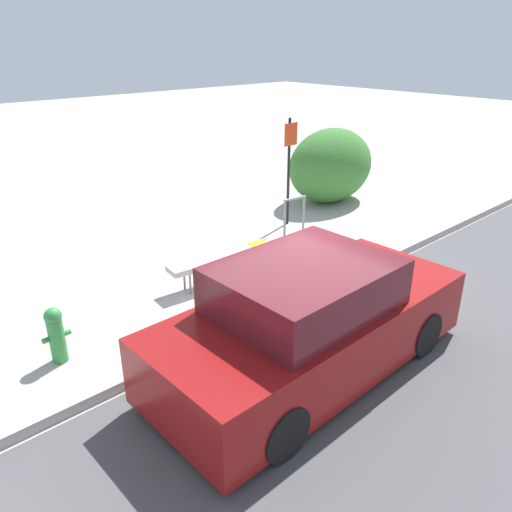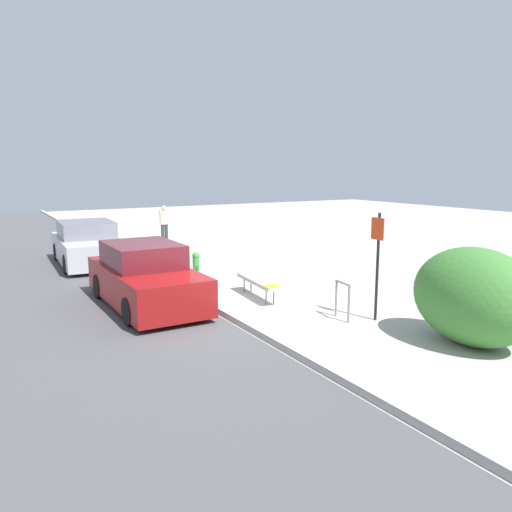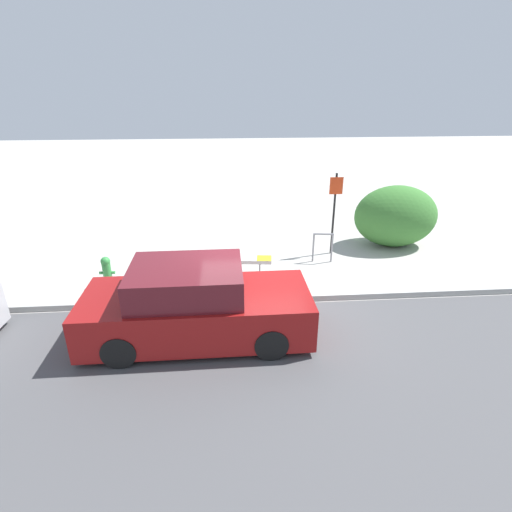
# 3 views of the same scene
# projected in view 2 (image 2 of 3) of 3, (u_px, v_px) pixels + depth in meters

# --- Properties ---
(ground_plane) EXTENTS (60.00, 60.00, 0.00)m
(ground_plane) POSITION_uv_depth(u_px,v_px,m) (217.00, 311.00, 11.38)
(ground_plane) COLOR #ADAAA3
(curb) EXTENTS (60.00, 0.20, 0.13)m
(curb) POSITION_uv_depth(u_px,v_px,m) (217.00, 308.00, 11.37)
(curb) COLOR #A8A8A3
(curb) RESTS_ON ground_plane
(bench) EXTENTS (1.97, 0.56, 0.48)m
(bench) POSITION_uv_depth(u_px,v_px,m) (258.00, 282.00, 12.41)
(bench) COLOR gray
(bench) RESTS_ON ground_plane
(bike_rack) EXTENTS (0.55, 0.12, 0.83)m
(bike_rack) POSITION_uv_depth(u_px,v_px,m) (343.00, 297.00, 10.65)
(bike_rack) COLOR gray
(bike_rack) RESTS_ON ground_plane
(sign_post) EXTENTS (0.36, 0.08, 2.30)m
(sign_post) POSITION_uv_depth(u_px,v_px,m) (377.00, 256.00, 10.44)
(sign_post) COLOR black
(sign_post) RESTS_ON ground_plane
(fire_hydrant) EXTENTS (0.36, 0.22, 0.77)m
(fire_hydrant) POSITION_uv_depth(u_px,v_px,m) (196.00, 264.00, 14.77)
(fire_hydrant) COLOR #338C3F
(fire_hydrant) RESTS_ON ground_plane
(shrub_hedge) EXTENTS (2.43, 1.65, 1.81)m
(shrub_hedge) POSITION_uv_depth(u_px,v_px,m) (474.00, 297.00, 9.06)
(shrub_hedge) COLOR #3D7A33
(shrub_hedge) RESTS_ON ground_plane
(pedestrian) EXTENTS (0.25, 0.39, 1.59)m
(pedestrian) POSITION_uv_depth(u_px,v_px,m) (164.00, 222.00, 22.00)
(pedestrian) COLOR #333338
(pedestrian) RESTS_ON ground_plane
(parked_car_near) EXTENTS (4.20, 1.78, 1.48)m
(parked_car_near) POSITION_uv_depth(u_px,v_px,m) (145.00, 278.00, 11.71)
(parked_car_near) COLOR black
(parked_car_near) RESTS_ON ground_plane
(parked_car_far) EXTENTS (4.35, 2.05, 1.45)m
(parked_car_far) POSITION_uv_depth(u_px,v_px,m) (88.00, 245.00, 16.79)
(parked_car_far) COLOR black
(parked_car_far) RESTS_ON ground_plane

